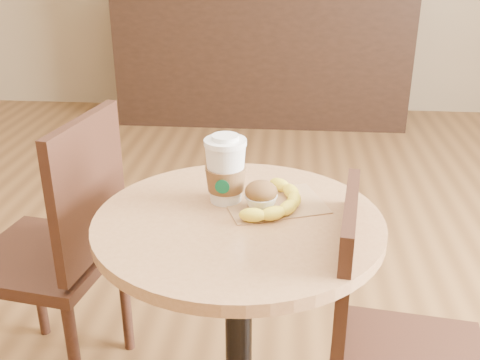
{
  "coord_description": "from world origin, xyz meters",
  "views": [
    {
      "loc": [
        0.22,
        -1.22,
        1.36
      ],
      "look_at": [
        0.11,
        -0.0,
        0.83
      ],
      "focal_mm": 42.0,
      "sensor_mm": 36.0,
      "label": 1
    }
  ],
  "objects_px": {
    "chair_right": "(385,346)",
    "banana": "(275,199)",
    "cafe_table": "(239,295)",
    "chair_left": "(61,246)",
    "muffin": "(261,196)",
    "coffee_cup": "(226,172)"
  },
  "relations": [
    {
      "from": "cafe_table",
      "to": "chair_left",
      "type": "relative_size",
      "value": 0.82
    },
    {
      "from": "chair_right",
      "to": "banana",
      "type": "bearing_deg",
      "value": 69.39
    },
    {
      "from": "cafe_table",
      "to": "chair_right",
      "type": "height_order",
      "value": "chair_right"
    },
    {
      "from": "muffin",
      "to": "cafe_table",
      "type": "bearing_deg",
      "value": -138.38
    },
    {
      "from": "cafe_table",
      "to": "coffee_cup",
      "type": "distance_m",
      "value": 0.31
    },
    {
      "from": "coffee_cup",
      "to": "muffin",
      "type": "height_order",
      "value": "coffee_cup"
    },
    {
      "from": "cafe_table",
      "to": "coffee_cup",
      "type": "relative_size",
      "value": 4.3
    },
    {
      "from": "chair_left",
      "to": "chair_right",
      "type": "relative_size",
      "value": 1.08
    },
    {
      "from": "banana",
      "to": "muffin",
      "type": "bearing_deg",
      "value": -124.48
    },
    {
      "from": "chair_right",
      "to": "muffin",
      "type": "height_order",
      "value": "chair_right"
    },
    {
      "from": "muffin",
      "to": "banana",
      "type": "xyz_separation_m",
      "value": [
        0.03,
        0.02,
        -0.02
      ]
    },
    {
      "from": "muffin",
      "to": "banana",
      "type": "relative_size",
      "value": 0.33
    },
    {
      "from": "muffin",
      "to": "banana",
      "type": "height_order",
      "value": "muffin"
    },
    {
      "from": "chair_left",
      "to": "coffee_cup",
      "type": "relative_size",
      "value": 5.23
    },
    {
      "from": "coffee_cup",
      "to": "muffin",
      "type": "bearing_deg",
      "value": -23.37
    },
    {
      "from": "cafe_table",
      "to": "chair_right",
      "type": "xyz_separation_m",
      "value": [
        0.36,
        -0.08,
        -0.07
      ]
    },
    {
      "from": "muffin",
      "to": "banana",
      "type": "distance_m",
      "value": 0.04
    },
    {
      "from": "chair_left",
      "to": "banana",
      "type": "bearing_deg",
      "value": 83.74
    },
    {
      "from": "chair_left",
      "to": "coffee_cup",
      "type": "bearing_deg",
      "value": 82.78
    },
    {
      "from": "cafe_table",
      "to": "coffee_cup",
      "type": "height_order",
      "value": "coffee_cup"
    },
    {
      "from": "muffin",
      "to": "coffee_cup",
      "type": "bearing_deg",
      "value": 153.84
    },
    {
      "from": "coffee_cup",
      "to": "chair_left",
      "type": "bearing_deg",
      "value": 166.57
    }
  ]
}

